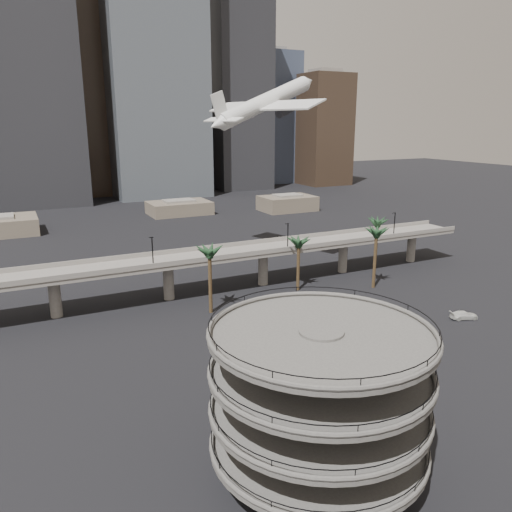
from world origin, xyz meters
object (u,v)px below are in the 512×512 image
parking_ramp (319,390)px  airborne_jet (265,103)px  car_c (464,315)px  overpass (218,259)px  car_b (374,338)px  car_a (309,367)px

parking_ramp → airborne_jet: bearing=66.4°
airborne_jet → car_c: size_ratio=6.93×
overpass → car_c: bearing=-45.0°
overpass → parking_ramp: bearing=-102.4°
overpass → car_c: 50.26m
overpass → car_b: (13.44, -36.00, -6.53)m
airborne_jet → car_b: size_ratio=7.29×
airborne_jet → overpass: bearing=-160.4°
airborne_jet → car_c: bearing=-92.3°
airborne_jet → car_b: (-6.21, -51.84, -39.46)m
car_b → airborne_jet: bearing=-7.6°
car_a → car_c: 37.33m
airborne_jet → car_b: airborne_jet is taller
airborne_jet → car_a: airborne_jet is taller
parking_ramp → car_a: size_ratio=5.24×
parking_ramp → car_c: size_ratio=4.30×
airborne_jet → car_c: airborne_jet is taller
car_b → overpass: bearing=19.7°
car_a → car_c: size_ratio=0.82×
car_a → car_b: size_ratio=0.86×
overpass → car_b: size_ratio=26.52×
car_b → car_c: 21.83m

